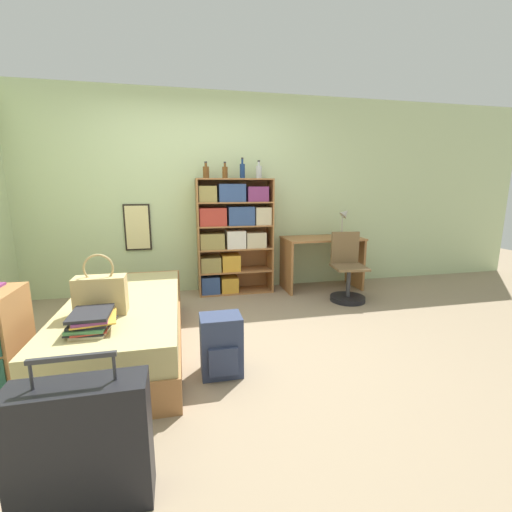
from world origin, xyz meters
name	(u,v)px	position (x,y,z in m)	size (l,w,h in m)	color
ground_plane	(212,342)	(0.00, 0.00, 0.00)	(14.00, 14.00, 0.00)	gray
wall_back	(197,195)	(0.00, 1.71, 1.30)	(10.00, 0.09, 2.60)	beige
bed	(125,325)	(-0.74, 0.02, 0.23)	(0.93, 1.98, 0.46)	#A36B3D
handbag	(101,294)	(-0.85, -0.29, 0.61)	(0.36, 0.16, 0.46)	tan
book_stack_on_bed	(92,321)	(-0.85, -0.59, 0.52)	(0.32, 0.38, 0.12)	beige
suitcase	(82,446)	(-0.70, -1.52, 0.30)	(0.57, 0.20, 0.73)	black
bookcase	(231,233)	(0.41, 1.49, 0.80)	(0.98, 0.35, 1.50)	#A36B3D
bottle_green	(206,172)	(0.10, 1.50, 1.58)	(0.08, 0.08, 0.20)	brown
bottle_brown	(225,172)	(0.34, 1.49, 1.58)	(0.07, 0.07, 0.21)	brown
bottle_clear	(242,171)	(0.57, 1.50, 1.60)	(0.07, 0.07, 0.26)	navy
bottle_blue	(259,172)	(0.79, 1.52, 1.59)	(0.08, 0.08, 0.23)	#B7BCC1
desk	(322,254)	(1.65, 1.39, 0.49)	(1.06, 0.56, 0.72)	#A36B3D
desk_lamp	(344,218)	(1.96, 1.37, 0.99)	(0.18, 0.13, 0.41)	#ADA89E
desk_chair	(347,279)	(1.77, 0.84, 0.28)	(0.44, 0.44, 0.85)	black
backpack	(221,345)	(0.02, -0.55, 0.23)	(0.31, 0.27, 0.46)	#2D3856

